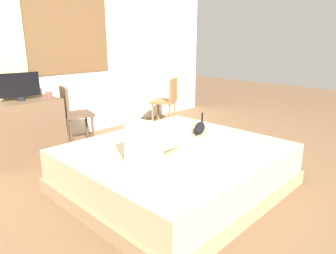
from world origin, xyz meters
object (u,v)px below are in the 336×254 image
Objects in this scene: bed at (175,168)px; chair_spare at (168,99)px; cup at (49,95)px; person_lying at (162,140)px; chair_by_desk at (73,111)px; tv_monitor at (20,86)px; desk at (24,129)px; cat at (200,128)px.

bed is 2.38× the size of chair_spare.
chair_spare reaches higher than cup.
chair_by_desk is (0.13, 1.91, -0.05)m from person_lying.
person_lying is at bearing 176.70° from bed.
chair_by_desk and chair_spare have the same top height.
chair_by_desk is at bearing -8.93° from tv_monitor.
tv_monitor is (-0.50, 2.01, 0.36)m from person_lying.
tv_monitor reaches higher than desk.
bed is 2.27× the size of desk.
chair_spare reaches higher than bed.
chair_by_desk is 1.65m from chair_spare.
tv_monitor reaches higher than person_lying.
cup is (-0.35, 1.96, 0.56)m from bed.
person_lying reaches higher than bed.
person_lying is 1.09× the size of chair_by_desk.
desk is (-0.52, 2.01, -0.19)m from person_lying.
chair_by_desk is at bearing 169.91° from chair_spare.
chair_spare is at bearing -10.09° from chair_by_desk.
cup is at bearing -9.75° from tv_monitor.
tv_monitor is (-0.69, 2.02, 0.70)m from bed.
chair_spare reaches higher than desk.
person_lying is at bearing -137.19° from chair_spare.
person_lying is at bearing -75.40° from desk.
bed is 2.38× the size of chair_by_desk.
bed is 2.15m from desk.
person_lying reaches higher than cat.
tv_monitor is 2.33m from chair_spare.
desk is 2.31m from chair_spare.
desk is 0.68m from chair_by_desk.
tv_monitor is at bearing 108.79° from bed.
person_lying is 1.09× the size of chair_spare.
cat is (0.71, 0.10, -0.05)m from person_lying.
cup is 0.41m from chair_by_desk.
chair_by_desk is at bearing -8.67° from desk.
tv_monitor reaches higher than chair_by_desk.
cup is at bearing -9.23° from desk.
bed is 2.28m from chair_spare.
desk is at bearing 170.32° from chair_spare.
cat is 0.38× the size of chair_by_desk.
cat is 2.07m from cup.
cup is at bearing 115.27° from cat.
cat is 3.94× the size of cup.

